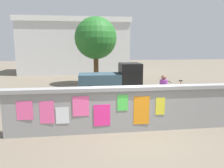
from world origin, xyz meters
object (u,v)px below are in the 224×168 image
at_px(auto_rickshaw_truck, 113,79).
at_px(bicycle_near, 177,91).
at_px(motorcycle, 60,97).
at_px(tree_roadside, 96,38).
at_px(person_walking, 163,89).

xyz_separation_m(auto_rickshaw_truck, bicycle_near, (3.48, -1.15, -0.54)).
bearing_deg(auto_rickshaw_truck, motorcycle, -142.13).
bearing_deg(bicycle_near, tree_roadside, 132.87).
bearing_deg(tree_roadside, motorcycle, -109.95).
distance_m(bicycle_near, person_walking, 3.11).
bearing_deg(motorcycle, auto_rickshaw_truck, 37.87).
xyz_separation_m(motorcycle, person_walking, (4.53, -1.41, 0.52)).
relative_size(motorcycle, tree_roadside, 0.39).
relative_size(bicycle_near, tree_roadside, 0.35).
height_order(bicycle_near, tree_roadside, tree_roadside).
height_order(motorcycle, bicycle_near, bicycle_near).
bearing_deg(tree_roadside, person_walking, -70.66).
distance_m(motorcycle, tree_roadside, 6.69).
height_order(bicycle_near, person_walking, person_walking).
distance_m(motorcycle, person_walking, 4.78).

